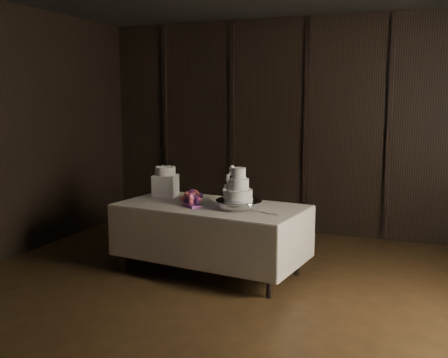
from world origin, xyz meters
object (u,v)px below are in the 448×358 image
wedding_cake (236,187)px  display_table (211,236)px  cake_stand (239,204)px  bouquet (192,199)px  small_cake (165,171)px  box_pedestal (166,186)px

wedding_cake → display_table: bearing=153.3°
cake_stand → wedding_cake: 0.18m
display_table → bouquet: 0.46m
cake_stand → bouquet: 0.53m
bouquet → small_cake: 0.67m
box_pedestal → display_table: bearing=-21.9°
display_table → box_pedestal: size_ratio=8.08×
display_table → wedding_cake: (0.32, -0.10, 0.57)m
box_pedestal → cake_stand: bearing=-19.1°
wedding_cake → cake_stand: bearing=19.7°
display_table → box_pedestal: bearing=165.0°
wedding_cake → box_pedestal: wedding_cake is taller
bouquet → box_pedestal: 0.63m
wedding_cake → small_cake: bearing=149.7°
cake_stand → wedding_cake: wedding_cake is taller
bouquet → small_cake: small_cake is taller
display_table → box_pedestal: (-0.70, 0.28, 0.47)m
box_pedestal → small_cake: (0.00, 0.00, 0.17)m
cake_stand → box_pedestal: (-1.04, 0.36, 0.08)m
display_table → cake_stand: cake_stand is taller
wedding_cake → box_pedestal: (-1.02, 0.38, -0.10)m
cake_stand → display_table: bearing=166.8°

